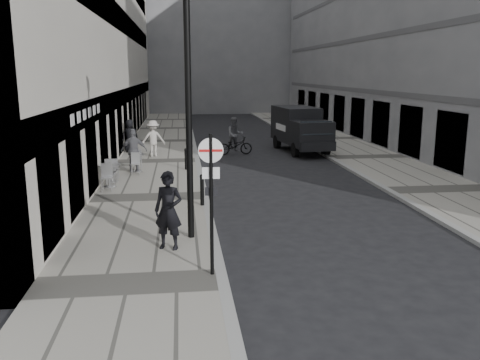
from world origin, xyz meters
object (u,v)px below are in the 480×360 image
at_px(sign_post, 211,186).
at_px(cyclist, 235,140).
at_px(lamppost, 188,101).
at_px(panel_van, 300,127).
at_px(walking_man, 168,211).

distance_m(sign_post, cyclist, 17.34).
distance_m(sign_post, lamppost, 3.14).
xyz_separation_m(panel_van, cyclist, (-3.81, -0.73, -0.60)).
distance_m(lamppost, panel_van, 16.73).
bearing_deg(cyclist, lamppost, -107.67).
height_order(sign_post, lamppost, lamppost).
xyz_separation_m(sign_post, cyclist, (2.35, 17.13, -1.31)).
bearing_deg(sign_post, cyclist, 84.58).
relative_size(walking_man, sign_post, 0.64).
relative_size(walking_man, cyclist, 0.95).
xyz_separation_m(sign_post, panel_van, (6.16, 17.85, -0.70)).
bearing_deg(walking_man, panel_van, 86.61).
bearing_deg(walking_man, sign_post, -41.09).
height_order(walking_man, lamppost, lamppost).
xyz_separation_m(walking_man, sign_post, (0.97, -1.79, 1.01)).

